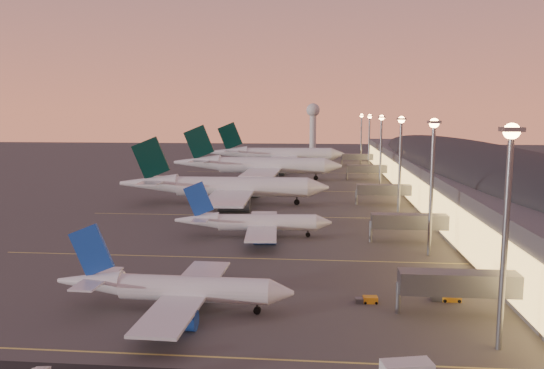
{
  "coord_description": "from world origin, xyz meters",
  "views": [
    {
      "loc": [
        15.3,
        -99.96,
        27.14
      ],
      "look_at": [
        2.0,
        45.0,
        7.0
      ],
      "focal_mm": 35.0,
      "sensor_mm": 36.0,
      "label": 1
    }
  ],
  "objects_px": {
    "airliner_wide_far": "(277,154)",
    "baggage_tug_b": "(447,297)",
    "radar_tower": "(313,119)",
    "airliner_narrow_south": "(174,289)",
    "airliner_narrow_north": "(254,223)",
    "baggage_tug_a": "(367,300)",
    "airliner_wide_mid": "(257,165)",
    "airliner_wide_near": "(224,187)"
  },
  "relations": [
    {
      "from": "airliner_wide_far",
      "to": "baggage_tug_b",
      "type": "xyz_separation_m",
      "value": [
        40.23,
        -190.1,
        -5.07
      ]
    },
    {
      "from": "baggage_tug_b",
      "to": "radar_tower",
      "type": "bearing_deg",
      "value": 94.47
    },
    {
      "from": "airliner_narrow_south",
      "to": "airliner_narrow_north",
      "type": "xyz_separation_m",
      "value": [
        5.48,
        43.67,
        0.08
      ]
    },
    {
      "from": "radar_tower",
      "to": "baggage_tug_a",
      "type": "relative_size",
      "value": 10.05
    },
    {
      "from": "radar_tower",
      "to": "baggage_tug_b",
      "type": "distance_m",
      "value": 286.16
    },
    {
      "from": "airliner_narrow_south",
      "to": "airliner_narrow_north",
      "type": "distance_m",
      "value": 44.01
    },
    {
      "from": "airliner_narrow_north",
      "to": "airliner_wide_far",
      "type": "bearing_deg",
      "value": 88.17
    },
    {
      "from": "radar_tower",
      "to": "baggage_tug_b",
      "type": "height_order",
      "value": "radar_tower"
    },
    {
      "from": "airliner_wide_mid",
      "to": "airliner_narrow_north",
      "type": "bearing_deg",
      "value": -82.43
    },
    {
      "from": "airliner_narrow_north",
      "to": "baggage_tug_a",
      "type": "relative_size",
      "value": 10.58
    },
    {
      "from": "airliner_narrow_south",
      "to": "baggage_tug_b",
      "type": "height_order",
      "value": "airliner_narrow_south"
    },
    {
      "from": "airliner_narrow_north",
      "to": "radar_tower",
      "type": "height_order",
      "value": "radar_tower"
    },
    {
      "from": "airliner_narrow_south",
      "to": "airliner_narrow_north",
      "type": "height_order",
      "value": "airliner_narrow_north"
    },
    {
      "from": "baggage_tug_a",
      "to": "airliner_narrow_north",
      "type": "bearing_deg",
      "value": 115.4
    },
    {
      "from": "baggage_tug_b",
      "to": "airliner_wide_near",
      "type": "bearing_deg",
      "value": 121.06
    },
    {
      "from": "airliner_wide_far",
      "to": "baggage_tug_b",
      "type": "height_order",
      "value": "airliner_wide_far"
    },
    {
      "from": "airliner_wide_near",
      "to": "airliner_wide_far",
      "type": "bearing_deg",
      "value": 85.2
    },
    {
      "from": "airliner_narrow_south",
      "to": "radar_tower",
      "type": "bearing_deg",
      "value": 88.69
    },
    {
      "from": "airliner_narrow_north",
      "to": "baggage_tug_b",
      "type": "bearing_deg",
      "value": -52.58
    },
    {
      "from": "airliner_narrow_south",
      "to": "baggage_tug_b",
      "type": "bearing_deg",
      "value": 12.27
    },
    {
      "from": "airliner_wide_near",
      "to": "airliner_wide_mid",
      "type": "distance_m",
      "value": 58.09
    },
    {
      "from": "airliner_narrow_north",
      "to": "airliner_wide_far",
      "type": "relative_size",
      "value": 0.5
    },
    {
      "from": "airliner_wide_far",
      "to": "airliner_narrow_south",
      "type": "bearing_deg",
      "value": -93.11
    },
    {
      "from": "baggage_tug_b",
      "to": "airliner_wide_mid",
      "type": "bearing_deg",
      "value": 107.71
    },
    {
      "from": "airliner_wide_mid",
      "to": "baggage_tug_b",
      "type": "height_order",
      "value": "airliner_wide_mid"
    },
    {
      "from": "airliner_narrow_north",
      "to": "airliner_wide_near",
      "type": "xyz_separation_m",
      "value": [
        -13.89,
        40.16,
        1.96
      ]
    },
    {
      "from": "airliner_narrow_north",
      "to": "radar_tower",
      "type": "xyz_separation_m",
      "value": [
        9.0,
        247.97,
        18.71
      ]
    },
    {
      "from": "airliner_narrow_south",
      "to": "baggage_tug_a",
      "type": "distance_m",
      "value": 27.38
    },
    {
      "from": "airliner_wide_mid",
      "to": "baggage_tug_a",
      "type": "relative_size",
      "value": 21.05
    },
    {
      "from": "airliner_wide_far",
      "to": "radar_tower",
      "type": "relative_size",
      "value": 2.1
    },
    {
      "from": "baggage_tug_a",
      "to": "airliner_wide_near",
      "type": "bearing_deg",
      "value": 110.53
    },
    {
      "from": "airliner_narrow_north",
      "to": "baggage_tug_b",
      "type": "xyz_separation_m",
      "value": [
        32.8,
        -36.41,
        -2.6
      ]
    },
    {
      "from": "baggage_tug_b",
      "to": "airliner_wide_far",
      "type": "bearing_deg",
      "value": 101.63
    },
    {
      "from": "airliner_wide_near",
      "to": "airliner_wide_mid",
      "type": "relative_size",
      "value": 0.91
    },
    {
      "from": "airliner_narrow_south",
      "to": "airliner_wide_far",
      "type": "relative_size",
      "value": 0.49
    },
    {
      "from": "airliner_narrow_south",
      "to": "airliner_wide_far",
      "type": "xyz_separation_m",
      "value": [
        -1.94,
        197.36,
        2.55
      ]
    },
    {
      "from": "airliner_wide_mid",
      "to": "airliner_wide_far",
      "type": "distance_m",
      "value": 55.63
    },
    {
      "from": "airliner_wide_far",
      "to": "baggage_tug_b",
      "type": "relative_size",
      "value": 16.52
    },
    {
      "from": "airliner_wide_far",
      "to": "baggage_tug_a",
      "type": "bearing_deg",
      "value": -85.18
    },
    {
      "from": "radar_tower",
      "to": "airliner_wide_near",
      "type": "bearing_deg",
      "value": -96.29
    },
    {
      "from": "airliner_wide_mid",
      "to": "baggage_tug_b",
      "type": "distance_m",
      "value": 141.62
    },
    {
      "from": "airliner_wide_mid",
      "to": "baggage_tug_b",
      "type": "relative_size",
      "value": 16.44
    }
  ]
}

